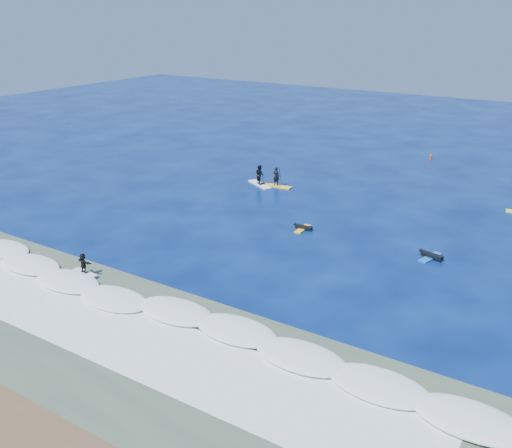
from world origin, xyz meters
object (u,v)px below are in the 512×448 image
Objects in this scene: prone_paddler_near at (303,228)px; wave_surfer at (84,265)px; sup_paddler_left at (276,179)px; marker_buoy at (431,157)px; sup_paddler_center at (260,176)px; prone_paddler_far at (431,256)px.

wave_surfer reaches higher than prone_paddler_near.
sup_paddler_left reaches higher than wave_surfer.
sup_paddler_left is 4.79× the size of marker_buoy.
marker_buoy is (9.71, 41.25, -0.51)m from wave_surfer.
wave_surfer is at bearing -103.25° from marker_buoy.
sup_paddler_center reaches higher than wave_surfer.
prone_paddler_far is (17.29, -8.52, -0.52)m from sup_paddler_left.
wave_surfer reaches higher than marker_buoy.
sup_paddler_center is 1.41× the size of prone_paddler_far.
prone_paddler_near is 16.57m from wave_surfer.
marker_buoy is at bearing 30.88° from prone_paddler_far.
marker_buoy is at bearing -6.25° from prone_paddler_near.
marker_buoy is (-7.98, 26.67, 0.13)m from prone_paddler_far.
prone_paddler_far is 3.54× the size of marker_buoy.
sup_paddler_center is (-1.57, -0.46, 0.17)m from sup_paddler_left.
wave_surfer is (-17.69, -14.58, 0.64)m from prone_paddler_far.
prone_paddler_near is 0.85× the size of prone_paddler_far.
marker_buoy is (9.31, 18.14, -0.39)m from sup_paddler_left.
prone_paddler_near is at bearing 104.21° from prone_paddler_far.
prone_paddler_far is 1.17× the size of wave_surfer.
wave_surfer is 42.38m from marker_buoy.
sup_paddler_left is 0.96× the size of sup_paddler_center.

